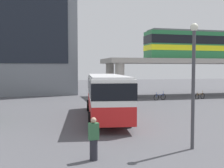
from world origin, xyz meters
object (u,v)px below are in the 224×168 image
train (211,45)px  bicycle_blue (160,97)px  bus_main (106,92)px  pedestrian_walking_across (94,140)px  bicycle_brown (200,96)px

train → bicycle_blue: bearing=-156.7°
bus_main → pedestrian_walking_across: bus_main is taller
train → bus_main: train is taller
bus_main → bicycle_brown: bearing=35.1°
train → bicycle_blue: 12.06m
bicycle_brown → bicycle_blue: bearing=177.3°
bus_main → bicycle_brown: bus_main is taller
train → bicycle_blue: size_ratio=10.82×
bicycle_brown → bicycle_blue: same height
bicycle_brown → bicycle_blue: 5.13m
bus_main → bicycle_blue: 13.26m
bicycle_brown → bicycle_blue: size_ratio=0.97×
train → pedestrian_walking_across: train is taller
bicycle_blue → pedestrian_walking_across: size_ratio=0.99×
train → bicycle_brown: (-4.17, -4.24, -6.57)m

